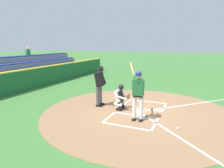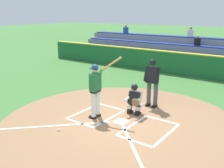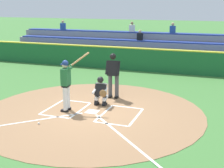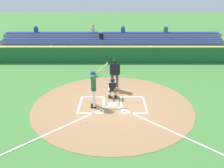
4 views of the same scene
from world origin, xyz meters
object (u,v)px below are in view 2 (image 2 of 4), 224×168
object	(u,v)px
batter	(96,87)
baseball	(59,130)
catcher	(135,99)
plate_umpire	(152,79)

from	to	relation	value
batter	baseball	xyz separation A→B (m)	(0.25, 1.50, -1.06)
baseball	batter	bearing A→B (deg)	-99.50
catcher	baseball	world-z (taller)	catcher
plate_umpire	baseball	world-z (taller)	plate_umpire
catcher	baseball	bearing A→B (deg)	65.19
plate_umpire	baseball	size ratio (longest dim) A/B	25.20
baseball	catcher	bearing A→B (deg)	-114.81
catcher	plate_umpire	size ratio (longest dim) A/B	0.61
catcher	batter	bearing A→B (deg)	48.19
batter	baseball	world-z (taller)	batter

